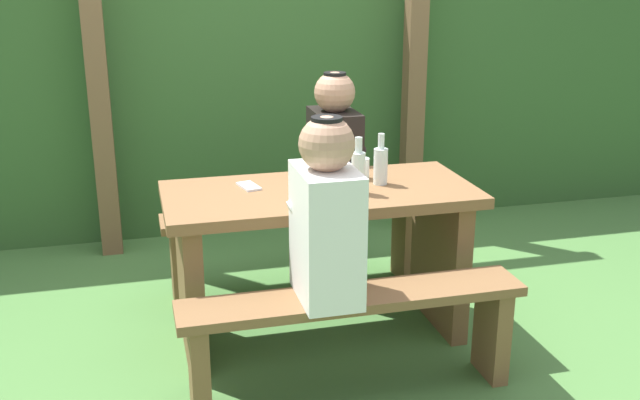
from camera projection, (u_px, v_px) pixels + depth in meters
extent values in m
plane|color=#477639|center=(320.00, 334.00, 3.58)|extent=(12.00, 12.00, 0.00)
cube|color=#325929|center=(246.00, 82.00, 5.20)|extent=(6.40, 1.06, 1.79)
cube|color=brown|center=(98.00, 88.00, 4.27)|extent=(0.12, 0.12, 2.02)
cube|color=brown|center=(414.00, 75.00, 4.73)|extent=(0.12, 0.12, 2.02)
cube|color=brown|center=(320.00, 194.00, 3.36)|extent=(1.40, 0.64, 0.05)
cube|color=brown|center=(190.00, 282.00, 3.33)|extent=(0.08, 0.54, 0.68)
cube|color=brown|center=(440.00, 257.00, 3.61)|extent=(0.08, 0.54, 0.68)
cube|color=brown|center=(353.00, 298.00, 2.95)|extent=(1.40, 0.24, 0.04)
cube|color=brown|center=(199.00, 369.00, 2.88)|extent=(0.07, 0.22, 0.41)
cube|color=brown|center=(492.00, 331.00, 3.17)|extent=(0.07, 0.22, 0.41)
cube|color=brown|center=(295.00, 214.00, 3.93)|extent=(1.40, 0.24, 0.04)
cube|color=brown|center=(178.00, 265.00, 3.85)|extent=(0.07, 0.22, 0.41)
cube|color=brown|center=(404.00, 243.00, 4.15)|extent=(0.07, 0.22, 0.41)
cube|color=white|center=(326.00, 235.00, 2.84)|extent=(0.22, 0.34, 0.52)
sphere|color=tan|center=(327.00, 144.00, 2.73)|extent=(0.21, 0.21, 0.21)
cylinder|color=black|center=(327.00, 120.00, 2.70)|extent=(0.12, 0.12, 0.02)
cylinder|color=white|center=(317.00, 198.00, 2.94)|extent=(0.25, 0.07, 0.15)
cube|color=black|center=(334.00, 160.00, 3.89)|extent=(0.22, 0.34, 0.52)
sphere|color=tan|center=(335.00, 92.00, 3.78)|extent=(0.21, 0.21, 0.21)
cylinder|color=black|center=(335.00, 75.00, 3.76)|extent=(0.12, 0.12, 0.02)
cylinder|color=black|center=(342.00, 147.00, 3.73)|extent=(0.25, 0.07, 0.15)
cylinder|color=silver|center=(362.00, 168.00, 3.50)|extent=(0.07, 0.07, 0.10)
cylinder|color=silver|center=(358.00, 173.00, 3.27)|extent=(0.06, 0.06, 0.18)
cylinder|color=silver|center=(359.00, 145.00, 3.23)|extent=(0.03, 0.03, 0.07)
cylinder|color=silver|center=(381.00, 166.00, 3.40)|extent=(0.06, 0.06, 0.17)
cylinder|color=silver|center=(381.00, 141.00, 3.37)|extent=(0.03, 0.03, 0.07)
cylinder|color=silver|center=(331.00, 171.00, 3.33)|extent=(0.06, 0.06, 0.17)
cylinder|color=silver|center=(331.00, 145.00, 3.29)|extent=(0.03, 0.03, 0.07)
cube|color=silver|center=(249.00, 186.00, 3.38)|extent=(0.10, 0.15, 0.01)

